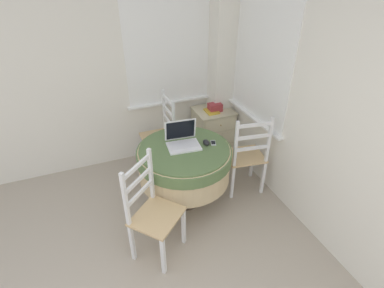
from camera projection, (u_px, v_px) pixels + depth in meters
The scene contains 11 objects.
corner_room_shell at pixel (193, 96), 2.96m from camera, with size 4.50×4.83×2.55m.
round_dining_table at pixel (184, 162), 3.25m from camera, with size 1.02×1.02×0.73m.
laptop at pixel (183, 140), 3.19m from camera, with size 0.37×0.31×0.26m.
computer_mouse at pixel (206, 142), 3.21m from camera, with size 0.07×0.10×0.05m.
cell_phone at pixel (213, 143), 3.24m from camera, with size 0.08×0.11×0.01m.
dining_chair_near_back_window at pixel (161, 136), 3.86m from camera, with size 0.39×0.44×1.03m.
dining_chair_near_right_window at pixel (246, 156), 3.47m from camera, with size 0.49×0.45×1.03m.
dining_chair_camera_near at pixel (153, 213), 2.71m from camera, with size 0.58×0.58×1.03m.
corner_cabinet at pixel (213, 130), 4.30m from camera, with size 0.52×0.48×0.65m.
storage_box at pixel (215, 107), 4.08m from camera, with size 0.18×0.13×0.11m.
book_on_cabinet at pixel (212, 111), 4.07m from camera, with size 0.16×0.20×0.02m.
Camera 1 is at (0.27, -0.66, 2.46)m, focal length 28.00 mm.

